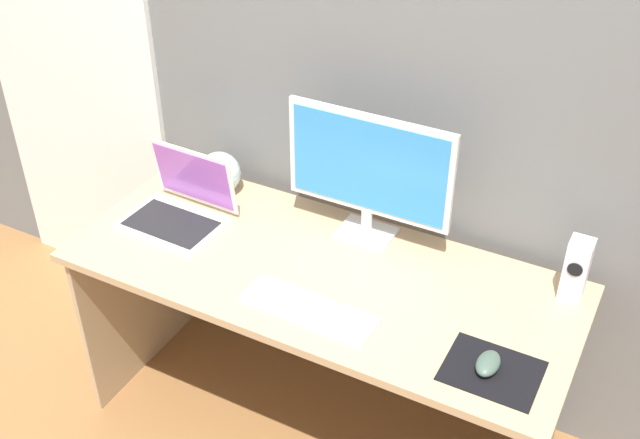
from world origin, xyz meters
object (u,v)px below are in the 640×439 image
Objects in this scene: monitor at (369,171)px; laptop at (180,208)px; speaker_right at (576,269)px; keyboard_external at (309,309)px; fishbowl at (219,173)px; mouse at (488,364)px.

laptop is (-0.58, -0.21, -0.19)m from monitor.
monitor is 0.68m from speaker_right.
keyboard_external is at bearing -18.74° from laptop.
keyboard_external is (0.60, -0.20, -0.04)m from laptop.
monitor is 0.59m from fishbowl.
speaker_right is at bearing 35.54° from keyboard_external.
laptop is at bearing 171.45° from mouse.
keyboard_external is 0.53m from mouse.
mouse is (0.53, 0.02, 0.02)m from keyboard_external.
keyboard_external is at bearing -88.25° from monitor.
monitor is 0.71m from mouse.
laptop is 0.63m from keyboard_external.
mouse reaches higher than keyboard_external.
laptop reaches higher than fishbowl.
laptop is at bearing 163.70° from keyboard_external.
fishbowl is (-1.23, -0.01, -0.03)m from speaker_right.
fishbowl is at bearing -179.62° from speaker_right.
laptop is at bearing -94.21° from fishbowl.
fishbowl reaches higher than mouse.
laptop is 2.19× the size of fishbowl.
monitor is 5.50× the size of mouse.
speaker_right reaches higher than fishbowl.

